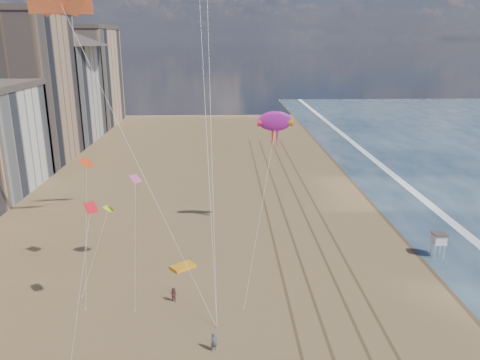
% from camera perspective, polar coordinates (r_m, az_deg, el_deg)
% --- Properties ---
extents(wet_sand, '(260.00, 260.00, 0.00)m').
position_cam_1_polar(wet_sand, '(69.50, 20.24, -3.98)').
color(wet_sand, '#42301E').
rests_on(wet_sand, ground).
extents(foam, '(260.00, 260.00, 0.00)m').
position_cam_1_polar(foam, '(71.17, 23.39, -3.85)').
color(foam, white).
rests_on(foam, ground).
extents(tracks, '(7.68, 120.00, 0.01)m').
position_cam_1_polar(tracks, '(56.09, 8.14, -8.05)').
color(tracks, brown).
rests_on(tracks, ground).
extents(buildings, '(34.72, 131.35, 29.00)m').
position_cam_1_polar(buildings, '(94.58, -26.40, 9.09)').
color(buildings, '#C6B284').
rests_on(buildings, ground).
extents(lifeguard_stand, '(1.55, 1.55, 2.79)m').
position_cam_1_polar(lifeguard_stand, '(56.82, 23.10, -6.61)').
color(lifeguard_stand, white).
rests_on(lifeguard_stand, ground).
extents(grounded_kite, '(2.91, 2.72, 0.28)m').
position_cam_1_polar(grounded_kite, '(51.11, -6.95, -10.43)').
color(grounded_kite, orange).
rests_on(grounded_kite, ground).
extents(show_kite, '(4.34, 9.49, 22.71)m').
position_cam_1_polar(show_kite, '(56.10, 4.29, 7.12)').
color(show_kite, '#991787').
rests_on(show_kite, ground).
extents(kite_flyer_a, '(0.66, 0.55, 1.55)m').
position_cam_1_polar(kite_flyer_a, '(38.63, -3.20, -19.12)').
color(kite_flyer_a, '#4E5165').
rests_on(kite_flyer_a, ground).
extents(kite_flyer_b, '(0.87, 0.80, 1.43)m').
position_cam_1_polar(kite_flyer_b, '(44.98, -8.09, -13.70)').
color(kite_flyer_b, brown).
rests_on(kite_flyer_b, ground).
extents(small_kites, '(6.09, 12.04, 6.26)m').
position_cam_1_polar(small_kites, '(46.69, -16.22, -0.74)').
color(small_kites, red).
rests_on(small_kites, ground).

